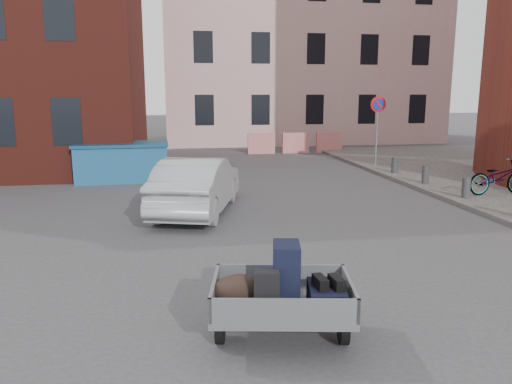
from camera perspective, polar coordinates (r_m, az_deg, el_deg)
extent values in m
plane|color=#38383A|center=(9.24, 1.84, -6.98)|extent=(120.00, 120.00, 0.00)
cube|color=#CC9F9D|center=(31.84, 4.82, 18.64)|extent=(16.00, 8.00, 14.00)
cylinder|color=gray|center=(19.75, 13.63, 6.67)|extent=(0.07, 0.07, 2.60)
cylinder|color=red|center=(19.68, 13.80, 9.72)|extent=(0.60, 0.03, 0.60)
cylinder|color=navy|center=(19.66, 13.82, 9.71)|extent=(0.44, 0.03, 0.44)
cylinder|color=#3A3A3D|center=(14.51, 22.89, 0.46)|extent=(0.22, 0.22, 0.55)
cylinder|color=#3A3A3D|center=(16.37, 18.80, 1.89)|extent=(0.22, 0.22, 0.55)
cylinder|color=#3A3A3D|center=(18.32, 15.56, 3.01)|extent=(0.22, 0.22, 0.55)
cube|color=red|center=(24.10, 0.61, 5.57)|extent=(1.30, 0.18, 1.00)
cube|color=red|center=(24.46, 4.55, 5.62)|extent=(1.30, 0.18, 1.00)
cube|color=red|center=(24.93, 8.36, 5.64)|extent=(1.30, 0.18, 1.00)
cylinder|color=black|center=(6.06, -4.11, -14.92)|extent=(0.18, 0.45, 0.44)
cylinder|color=black|center=(6.12, 9.93, -14.82)|extent=(0.18, 0.45, 0.44)
cube|color=slate|center=(5.95, 2.97, -12.90)|extent=(1.77, 1.37, 0.08)
cube|color=slate|center=(5.90, -4.76, -11.24)|extent=(0.24, 1.09, 0.28)
cube|color=slate|center=(5.96, 10.65, -11.16)|extent=(0.24, 1.09, 0.28)
cube|color=slate|center=(6.37, 2.80, -9.47)|extent=(1.58, 0.33, 0.28)
cube|color=slate|center=(5.39, 3.21, -13.46)|extent=(1.58, 0.33, 0.28)
cube|color=slate|center=(6.80, 2.67, -10.26)|extent=(0.20, 0.70, 0.06)
cube|color=black|center=(5.85, 3.49, -9.21)|extent=(0.38, 0.50, 0.70)
cube|color=black|center=(5.83, 8.05, -11.74)|extent=(0.50, 0.66, 0.25)
ellipsoid|color=#2D201B|center=(5.81, -2.01, -11.11)|extent=(0.65, 0.46, 0.36)
cube|color=black|center=(5.60, 1.22, -11.34)|extent=(0.31, 0.23, 0.48)
ellipsoid|color=#162AA6|center=(6.20, 2.39, -10.23)|extent=(0.41, 0.36, 0.24)
cube|color=black|center=(5.70, 7.35, -10.20)|extent=(0.13, 0.28, 0.13)
cube|color=black|center=(5.73, 9.17, -10.16)|extent=(0.13, 0.28, 0.13)
cube|color=#1D5C8E|center=(17.21, -15.02, 3.18)|extent=(2.96, 1.52, 1.17)
cube|color=navy|center=(17.14, -15.13, 5.28)|extent=(3.06, 1.62, 0.10)
imported|color=#999CA0|center=(12.28, -6.71, 0.83)|extent=(2.54, 4.40, 1.37)
imported|color=black|center=(15.35, 25.96, 1.52)|extent=(1.85, 0.75, 0.95)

